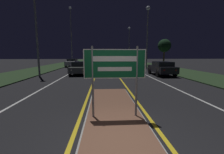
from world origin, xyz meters
The scene contains 22 objects.
ground_plane centered at (0.00, 0.00, 0.00)m, with size 160.00×160.00×0.00m, color black.
median_island centered at (0.00, 1.55, 0.04)m, with size 1.94×8.08×0.10m.
verge_left centered at (-9.50, 20.00, 0.04)m, with size 5.00×100.00×0.08m.
verge_right centered at (9.50, 20.00, 0.04)m, with size 5.00×100.00×0.08m.
centre_line_yellow_left centered at (-1.16, 25.00, 0.00)m, with size 0.12×70.00×0.01m.
centre_line_yellow_right centered at (1.16, 25.00, 0.00)m, with size 0.12×70.00×0.01m.
lane_line_white_left centered at (-4.20, 25.00, 0.00)m, with size 0.12×70.00×0.01m.
lane_line_white_right centered at (4.20, 25.00, 0.00)m, with size 0.12×70.00×0.01m.
edge_line_white_left centered at (-7.20, 25.00, 0.00)m, with size 0.10×70.00×0.01m.
edge_line_white_right centered at (7.20, 25.00, 0.00)m, with size 0.10×70.00×0.01m.
highway_sign centered at (0.00, 1.54, 1.71)m, with size 1.96×0.07×2.28m.
streetlight_left_near centered at (-6.57, 11.72, 5.49)m, with size 0.45×0.45×9.16m.
streetlight_left_far centered at (-6.60, 27.69, 6.79)m, with size 0.48×0.48×11.34m.
streetlight_right_near centered at (6.25, 19.42, 6.23)m, with size 0.59×0.59×9.15m.
streetlight_right_far centered at (6.34, 35.58, 6.19)m, with size 0.58×0.58×9.15m.
car_receding_0 centered at (5.75, 12.08, 0.77)m, with size 1.91×4.14×1.43m.
car_receding_1 centered at (2.90, 24.92, 0.72)m, with size 1.87×4.31×1.33m.
car_receding_2 centered at (2.49, 37.16, 0.79)m, with size 2.00×4.66×1.50m.
car_receding_3 centered at (5.79, 44.25, 0.82)m, with size 1.89×4.29×1.57m.
car_approaching_0 centered at (-2.85, 13.52, 0.73)m, with size 1.99×4.30×1.37m.
car_approaching_1 centered at (-5.97, 24.50, 0.79)m, with size 1.85×4.62×1.48m.
roadside_palm_right centered at (9.90, 21.72, 3.63)m, with size 2.16×2.16×4.66m.
Camera 1 is at (-0.37, -3.16, 2.09)m, focal length 24.00 mm.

